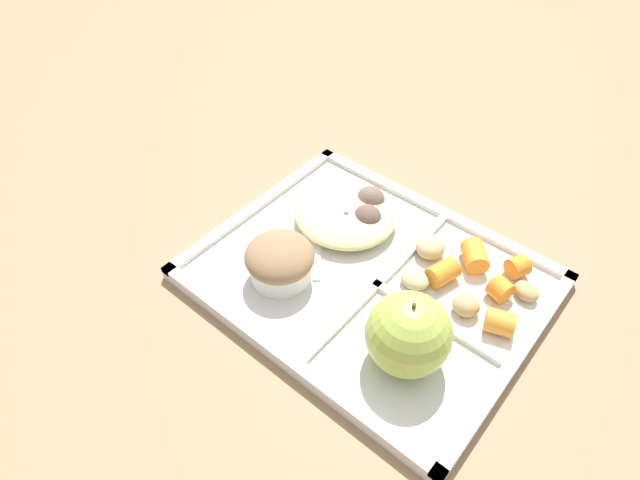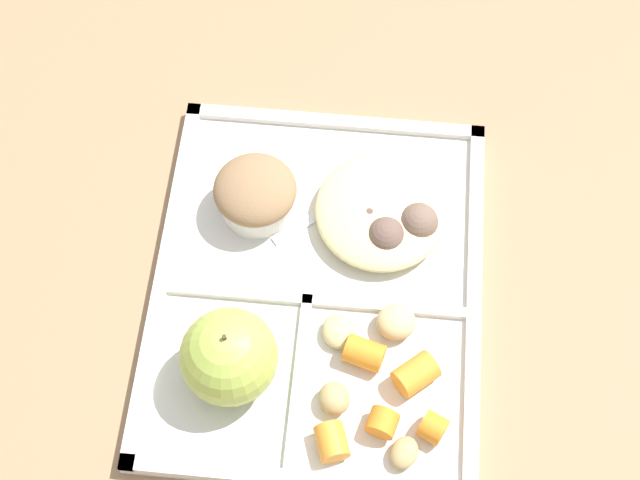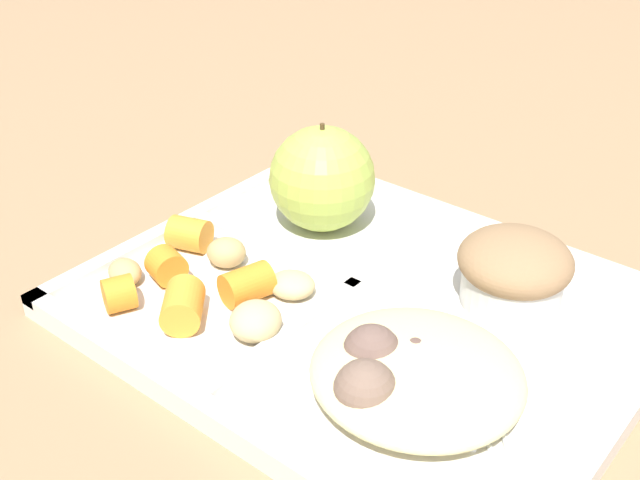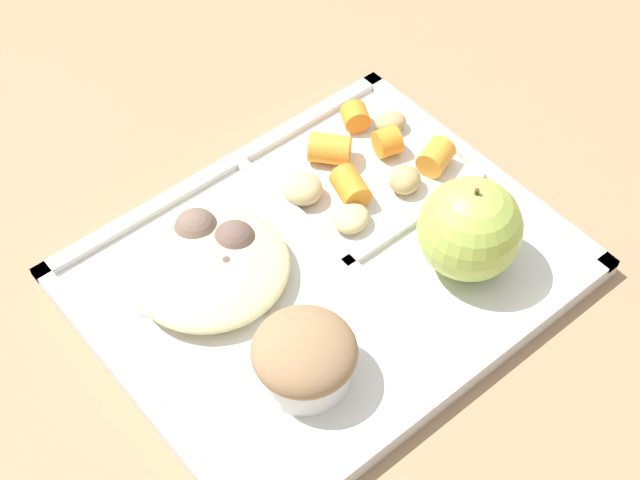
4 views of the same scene
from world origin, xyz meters
TOP-DOWN VIEW (x-y plane):
  - ground at (0.00, 0.00)m, footprint 6.00×6.00m
  - lunch_tray at (-0.00, 0.00)m, footprint 0.37×0.30m
  - green_apple at (-0.09, 0.07)m, footprint 0.08×0.08m
  - bran_muffin at (0.08, 0.07)m, footprint 0.08×0.08m
  - carrot_slice_center at (-0.08, -0.09)m, footprint 0.04×0.04m
  - carrot_slice_small at (-0.07, -0.05)m, footprint 0.03×0.04m
  - carrot_slice_near_corner at (-0.13, -0.11)m, footprint 0.03×0.03m
  - carrot_slice_diagonal at (-0.15, -0.03)m, footprint 0.04×0.03m
  - carrot_slice_tilted at (-0.13, -0.07)m, footprint 0.03×0.03m
  - potato_chunk_wedge at (-0.11, -0.02)m, footprint 0.04×0.04m
  - potato_chunk_browned at (-0.05, -0.02)m, footprint 0.04×0.04m
  - potato_chunk_large at (-0.04, -0.07)m, footprint 0.04×0.04m
  - potato_chunk_corner at (-0.15, -0.09)m, footprint 0.04×0.03m
  - egg_noodle_pile at (0.08, -0.05)m, footprint 0.13×0.12m
  - meatball_front at (0.05, -0.06)m, footprint 0.04×0.04m
  - meatball_back at (0.06, -0.09)m, footprint 0.04×0.04m
  - meatball_side at (0.07, -0.04)m, footprint 0.03×0.03m
  - meatball_center at (0.06, -0.08)m, footprint 0.03×0.03m
  - plastic_fork at (0.09, -0.02)m, footprint 0.11×0.12m

SIDE VIEW (x-z plane):
  - ground at x=0.00m, z-range 0.00..0.00m
  - lunch_tray at x=0.00m, z-range 0.00..0.02m
  - plastic_fork at x=0.09m, z-range 0.01..0.01m
  - potato_chunk_browned at x=-0.05m, z-range 0.01..0.03m
  - potato_chunk_corner at x=-0.15m, z-range 0.01..0.03m
  - potato_chunk_wedge at x=-0.11m, z-range 0.01..0.03m
  - potato_chunk_large at x=-0.04m, z-range 0.01..0.03m
  - carrot_slice_near_corner at x=-0.13m, z-range 0.01..0.04m
  - carrot_slice_small at x=-0.07m, z-range 0.01..0.04m
  - carrot_slice_diagonal at x=-0.15m, z-range 0.01..0.04m
  - carrot_slice_tilted at x=-0.13m, z-range 0.01..0.04m
  - carrot_slice_center at x=-0.08m, z-range 0.01..0.04m
  - egg_noodle_pile at x=0.08m, z-range 0.01..0.04m
  - meatball_side at x=0.07m, z-range 0.01..0.04m
  - meatball_center at x=0.06m, z-range 0.01..0.04m
  - meatball_front at x=0.05m, z-range 0.01..0.05m
  - meatball_back at x=0.06m, z-range 0.01..0.05m
  - bran_muffin at x=0.08m, z-range 0.01..0.06m
  - green_apple at x=-0.09m, z-range 0.01..0.10m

